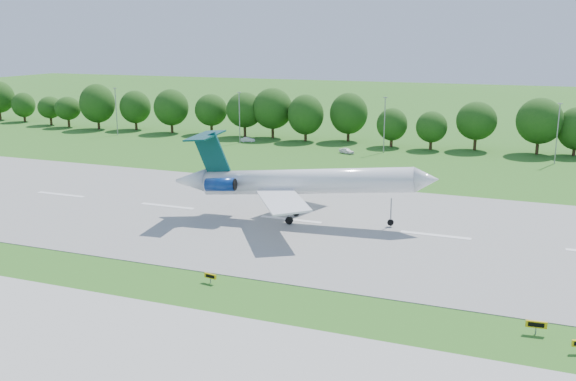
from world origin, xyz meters
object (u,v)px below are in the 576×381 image
object	(u,v)px
service_vehicle_b	(347,151)
service_vehicle_a	(248,140)
airliner	(294,181)
taxi_sign_left	(210,276)

from	to	relation	value
service_vehicle_b	service_vehicle_a	bearing A→B (deg)	103.59
airliner	taxi_sign_left	distance (m)	25.23
airliner	service_vehicle_b	size ratio (longest dim) A/B	10.13
service_vehicle_b	taxi_sign_left	bearing A→B (deg)	-147.16
taxi_sign_left	service_vehicle_b	world-z (taller)	service_vehicle_b
airliner	service_vehicle_a	bearing A→B (deg)	111.97
taxi_sign_left	service_vehicle_b	size ratio (longest dim) A/B	0.41
airliner	taxi_sign_left	size ratio (longest dim) A/B	24.92
service_vehicle_b	airliner	bearing A→B (deg)	-144.64
airliner	service_vehicle_b	world-z (taller)	airliner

